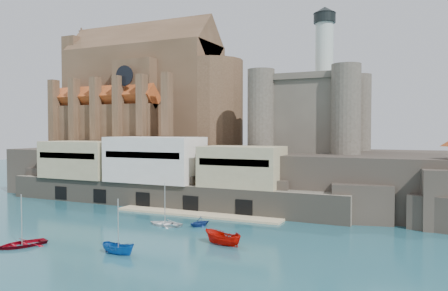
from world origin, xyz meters
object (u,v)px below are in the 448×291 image
object	(u,v)px
castle_keep	(312,110)
church	(148,98)
boat_0	(22,246)
boat_2	(118,254)

from	to	relation	value
castle_keep	church	bearing A→B (deg)	178.89
boat_0	boat_2	world-z (taller)	boat_0
church	boat_0	distance (m)	57.35
castle_keep	boat_2	distance (m)	51.99
church	boat_2	bearing A→B (deg)	-58.95
church	boat_0	size ratio (longest dim) A/B	8.12
church	boat_2	size ratio (longest dim) A/B	10.55
church	castle_keep	world-z (taller)	church
boat_0	church	bearing A→B (deg)	130.29
castle_keep	boat_0	world-z (taller)	castle_keep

